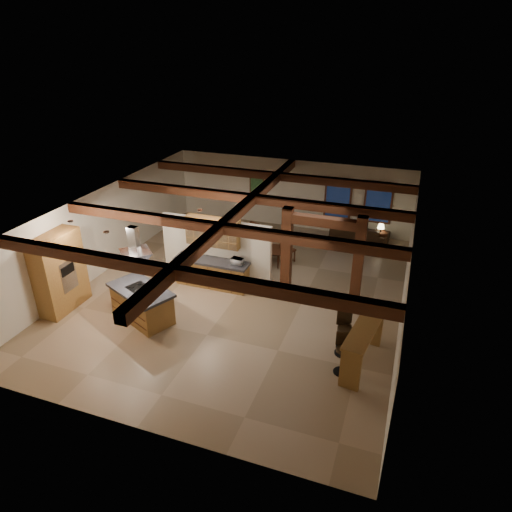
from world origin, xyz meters
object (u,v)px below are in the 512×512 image
(dining_table, at_px, (260,255))
(sofa, at_px, (360,232))
(bar_counter, at_px, (363,340))
(kitchen_island, at_px, (142,303))

(dining_table, xyz_separation_m, sofa, (3.12, 3.23, 0.04))
(bar_counter, bearing_deg, kitchen_island, -179.82)
(dining_table, bearing_deg, bar_counter, -53.68)
(kitchen_island, bearing_deg, dining_table, 65.76)
(bar_counter, bearing_deg, sofa, 98.36)
(dining_table, bearing_deg, kitchen_island, -121.11)
(dining_table, relative_size, bar_counter, 0.73)
(kitchen_island, distance_m, bar_counter, 6.33)
(sofa, distance_m, bar_counter, 7.87)
(kitchen_island, xyz_separation_m, dining_table, (2.06, 4.56, -0.22))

